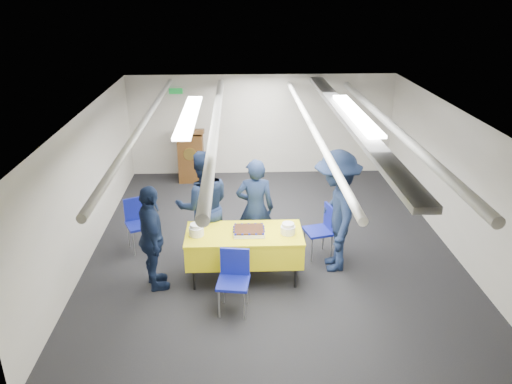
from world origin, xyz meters
TOP-DOWN VIEW (x-y plane):
  - ground at (0.00, 0.00)m, footprint 7.00×7.00m
  - room_shell at (0.09, 0.41)m, footprint 6.00×7.00m
  - serving_table at (-0.48, -1.07)m, footprint 1.72×0.82m
  - sheet_cake at (-0.41, -1.09)m, footprint 0.47×0.36m
  - plate_stack_left at (-1.18, -1.12)m, footprint 0.22×0.22m
  - plate_stack_right at (0.16, -1.12)m, footprint 0.22×0.22m
  - podium at (-1.60, 3.05)m, footprint 0.62×0.53m
  - chair_near at (-0.64, -1.82)m, footprint 0.48×0.48m
  - chair_right at (0.81, -0.43)m, footprint 0.51×0.51m
  - chair_left at (-2.24, -0.02)m, footprint 0.56×0.56m
  - sailor_a at (-0.30, -0.37)m, footprint 0.61×0.41m
  - sailor_b at (-1.11, -0.43)m, footprint 0.99×0.83m
  - sailor_c at (-1.80, -1.25)m, footprint 0.65×1.01m
  - sailor_d at (0.91, -0.80)m, footprint 0.76×1.27m

SIDE VIEW (x-z plane):
  - ground at x=0.00m, z-range 0.00..0.00m
  - chair_near at x=-0.64m, z-range 0.10..0.97m
  - chair_right at x=0.81m, z-range 0.10..0.97m
  - chair_left at x=-2.24m, z-range 0.10..0.97m
  - serving_table at x=-0.48m, z-range 0.17..0.94m
  - podium at x=-1.60m, z-range -0.01..1.24m
  - sailor_c at x=-1.80m, z-range 0.00..1.60m
  - sheet_cake at x=-0.41m, z-range 0.77..0.85m
  - sailor_a at x=-0.30m, z-range 0.00..1.67m
  - plate_stack_right at x=0.16m, z-range 0.76..0.93m
  - plate_stack_left at x=-1.18m, z-range 0.76..0.94m
  - sailor_b at x=-1.11m, z-range 0.00..1.83m
  - sailor_d at x=0.91m, z-range 0.00..1.92m
  - room_shell at x=0.09m, z-range 0.66..2.96m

